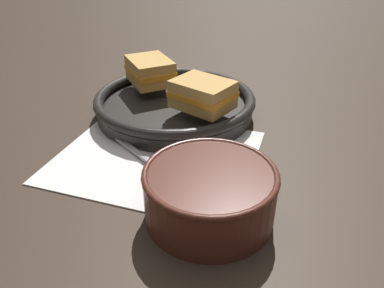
% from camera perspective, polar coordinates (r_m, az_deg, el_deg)
% --- Properties ---
extents(ground_plane, '(4.00, 4.00, 0.00)m').
position_cam_1_polar(ground_plane, '(0.55, -0.36, -3.68)').
color(ground_plane, '#382B21').
extents(napkin, '(0.31, 0.27, 0.00)m').
position_cam_1_polar(napkin, '(0.58, -5.40, -1.76)').
color(napkin, white).
rests_on(napkin, ground_plane).
extents(soup_bowl, '(0.16, 0.16, 0.07)m').
position_cam_1_polar(soup_bowl, '(0.44, 2.73, -7.17)').
color(soup_bowl, '#4C2319').
rests_on(soup_bowl, ground_plane).
extents(spoon, '(0.14, 0.11, 0.01)m').
position_cam_1_polar(spoon, '(0.54, -5.75, -3.22)').
color(spoon, '#9E9EA3').
rests_on(spoon, napkin).
extents(skillet, '(0.32, 0.37, 0.04)m').
position_cam_1_polar(skillet, '(0.70, -2.68, 6.18)').
color(skillet, black).
rests_on(skillet, ground_plane).
extents(sandwich_near_left, '(0.12, 0.11, 0.05)m').
position_cam_1_polar(sandwich_near_left, '(0.62, 1.64, 7.59)').
color(sandwich_near_left, tan).
rests_on(sandwich_near_left, skillet).
extents(sandwich_near_right, '(0.12, 0.12, 0.05)m').
position_cam_1_polar(sandwich_near_right, '(0.73, -6.42, 11.03)').
color(sandwich_near_right, tan).
rests_on(sandwich_near_right, skillet).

